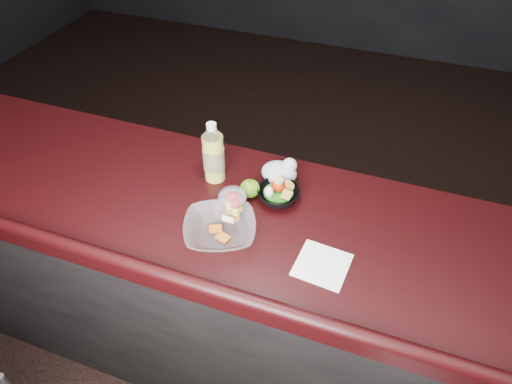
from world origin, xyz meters
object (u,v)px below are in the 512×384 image
lemonade_bottle (214,156)px  fruit_cup (233,205)px  takeout_bowl (220,230)px  green_apple (250,188)px  snack_bowl (278,194)px

lemonade_bottle → fruit_cup: bearing=-50.9°
takeout_bowl → green_apple: bearing=84.0°
lemonade_bottle → takeout_bowl: size_ratio=0.79×
snack_bowl → takeout_bowl: (-0.13, -0.23, 0.00)m
lemonade_bottle → fruit_cup: size_ratio=1.80×
takeout_bowl → snack_bowl: bearing=61.7°
lemonade_bottle → green_apple: bearing=-16.9°
green_apple → takeout_bowl: 0.22m
lemonade_bottle → green_apple: size_ratio=3.23×
fruit_cup → snack_bowl: (0.11, 0.15, -0.04)m
fruit_cup → takeout_bowl: (-0.01, -0.08, -0.04)m
fruit_cup → snack_bowl: size_ratio=0.67×
lemonade_bottle → green_apple: lemonade_bottle is taller
fruit_cup → green_apple: size_ratio=1.80×
fruit_cup → green_apple: (0.01, 0.14, -0.04)m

